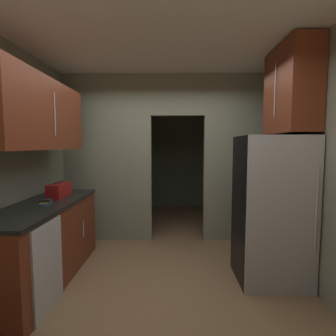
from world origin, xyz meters
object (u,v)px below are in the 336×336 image
at_px(refrigerator, 271,209).
at_px(boombox, 59,190).
at_px(book_stack, 46,202).
at_px(dishwasher, 48,267).

bearing_deg(refrigerator, boombox, 173.51).
relative_size(refrigerator, boombox, 4.24).
distance_m(boombox, book_stack, 0.42).
bearing_deg(book_stack, dishwasher, -63.45).
xyz_separation_m(dishwasher, book_stack, (-0.25, 0.50, 0.52)).
distance_m(refrigerator, dishwasher, 2.46).
xyz_separation_m(refrigerator, dishwasher, (-2.34, -0.62, -0.42)).
height_order(refrigerator, boombox, refrigerator).
height_order(boombox, book_stack, boombox).
bearing_deg(boombox, dishwasher, -72.83).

